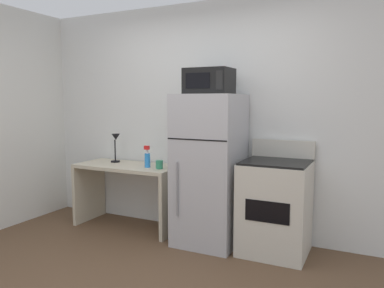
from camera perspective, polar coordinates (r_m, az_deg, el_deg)
The scene contains 8 objects.
wall_back_white at distance 4.33m, azimuth 2.37°, elevation 3.89°, with size 5.00×0.10×2.60m, color silver.
desk at distance 4.56m, azimuth -9.61°, elevation -5.84°, with size 1.25×0.56×0.75m.
desk_lamp at distance 4.68m, azimuth -11.51°, elevation 0.15°, with size 0.14×0.12×0.35m.
coffee_mug at distance 4.20m, azimuth -4.97°, elevation -3.13°, with size 0.08×0.08×0.10m, color #338C66.
spray_bottle at distance 4.29m, azimuth -6.78°, elevation -2.24°, with size 0.06×0.06×0.25m.
refrigerator at distance 3.95m, azimuth 2.67°, elevation -3.90°, with size 0.64×0.68×1.57m.
microwave at distance 3.87m, azimuth 2.62°, elevation 9.49°, with size 0.46×0.35×0.26m.
oven_range at distance 3.84m, azimuth 12.47°, elevation -9.25°, with size 0.64×0.61×1.10m.
Camera 1 is at (1.73, -2.27, 1.50)m, focal length 35.17 mm.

